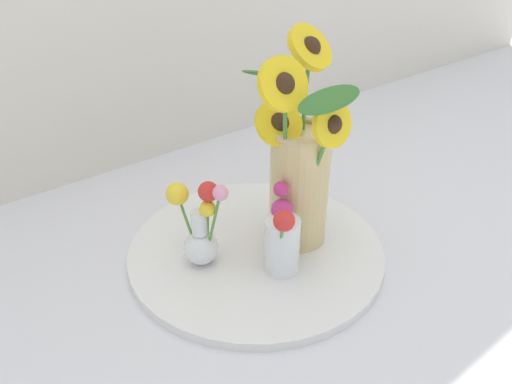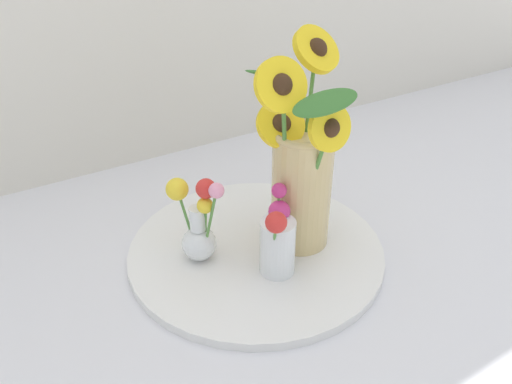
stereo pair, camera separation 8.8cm
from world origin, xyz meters
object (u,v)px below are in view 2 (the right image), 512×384
object	(u,v)px
mason_jar_sunflowers	(301,173)
vase_bulb_right	(198,224)
serving_tray	(256,250)
vase_small_center	(278,239)

from	to	relation	value
mason_jar_sunflowers	vase_bulb_right	world-z (taller)	mason_jar_sunflowers
serving_tray	mason_jar_sunflowers	world-z (taller)	mason_jar_sunflowers
vase_small_center	vase_bulb_right	bearing A→B (deg)	133.81
vase_bulb_right	serving_tray	bearing A→B (deg)	-14.47
vase_small_center	vase_bulb_right	distance (m)	0.15
serving_tray	vase_bulb_right	bearing A→B (deg)	165.53
vase_bulb_right	mason_jar_sunflowers	bearing A→B (deg)	-15.65
serving_tray	vase_bulb_right	distance (m)	0.14
serving_tray	vase_bulb_right	xyz separation A→B (m)	(-0.10, 0.03, 0.08)
serving_tray	vase_small_center	distance (m)	0.11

